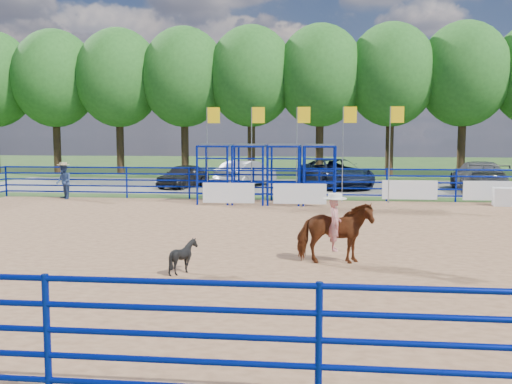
# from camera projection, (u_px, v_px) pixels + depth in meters

# --- Properties ---
(ground) EXTENTS (120.00, 120.00, 0.00)m
(ground) POSITION_uv_depth(u_px,v_px,m) (319.00, 242.00, 15.96)
(ground) COLOR #345421
(ground) RESTS_ON ground
(arena_dirt) EXTENTS (30.00, 20.00, 0.02)m
(arena_dirt) POSITION_uv_depth(u_px,v_px,m) (319.00, 242.00, 15.96)
(arena_dirt) COLOR #A47752
(arena_dirt) RESTS_ON ground
(gravel_strip) EXTENTS (40.00, 10.00, 0.01)m
(gravel_strip) POSITION_uv_depth(u_px,v_px,m) (319.00, 187.00, 32.77)
(gravel_strip) COLOR gray
(gravel_strip) RESTS_ON ground
(announcer_table) EXTENTS (1.50, 0.85, 0.76)m
(announcer_table) POSITION_uv_depth(u_px,v_px,m) (511.00, 197.00, 23.79)
(announcer_table) COLOR silver
(announcer_table) RESTS_ON arena_dirt
(horse_and_rider) EXTENTS (1.77, 0.90, 2.26)m
(horse_and_rider) POSITION_uv_depth(u_px,v_px,m) (335.00, 229.00, 13.21)
(horse_and_rider) COLOR #5E2B12
(horse_and_rider) RESTS_ON arena_dirt
(calf) EXTENTS (0.81, 0.76, 0.74)m
(calf) POSITION_uv_depth(u_px,v_px,m) (184.00, 256.00, 12.34)
(calf) COLOR black
(calf) RESTS_ON arena_dirt
(spectator_cowboy) EXTENTS (0.99, 1.00, 1.68)m
(spectator_cowboy) POSITION_uv_depth(u_px,v_px,m) (64.00, 181.00, 26.32)
(spectator_cowboy) COLOR navy
(spectator_cowboy) RESTS_ON arena_dirt
(car_a) EXTENTS (2.65, 4.18, 1.33)m
(car_a) POSITION_uv_depth(u_px,v_px,m) (183.00, 176.00, 32.14)
(car_a) COLOR black
(car_a) RESTS_ON gravel_strip
(car_b) EXTENTS (3.27, 4.78, 1.49)m
(car_b) POSITION_uv_depth(u_px,v_px,m) (246.00, 173.00, 32.77)
(car_b) COLOR gray
(car_b) RESTS_ON gravel_strip
(car_c) EXTENTS (4.73, 6.41, 1.62)m
(car_c) POSITION_uv_depth(u_px,v_px,m) (335.00, 173.00, 32.10)
(car_c) COLOR black
(car_c) RESTS_ON gravel_strip
(car_d) EXTENTS (2.67, 5.67, 1.60)m
(car_d) POSITION_uv_depth(u_px,v_px,m) (478.00, 176.00, 29.95)
(car_d) COLOR #525355
(car_d) RESTS_ON gravel_strip
(perimeter_fence) EXTENTS (30.10, 20.10, 1.50)m
(perimeter_fence) POSITION_uv_depth(u_px,v_px,m) (319.00, 216.00, 15.89)
(perimeter_fence) COLOR #061894
(perimeter_fence) RESTS_ON ground
(chute_assembly) EXTENTS (19.32, 2.41, 4.20)m
(chute_assembly) POSITION_uv_depth(u_px,v_px,m) (275.00, 175.00, 24.78)
(chute_assembly) COLOR #061894
(chute_assembly) RESTS_ON ground
(treeline) EXTENTS (56.40, 6.40, 11.24)m
(treeline) POSITION_uv_depth(u_px,v_px,m) (320.00, 71.00, 40.90)
(treeline) COLOR #3F2B19
(treeline) RESTS_ON ground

